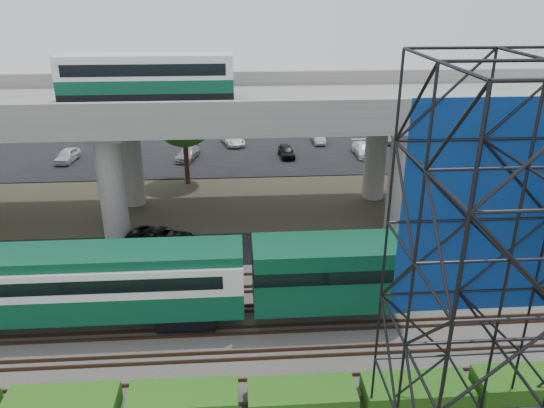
{
  "coord_description": "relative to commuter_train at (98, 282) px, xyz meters",
  "views": [
    {
      "loc": [
        -1.5,
        -21.83,
        16.88
      ],
      "look_at": [
        0.45,
        6.0,
        5.23
      ],
      "focal_mm": 35.0,
      "sensor_mm": 36.0,
      "label": 1
    }
  ],
  "objects": [
    {
      "name": "ground",
      "position": [
        8.7,
        -2.0,
        -2.88
      ],
      "size": [
        140.0,
        140.0,
        0.0
      ],
      "primitive_type": "plane",
      "color": "#474233",
      "rests_on": "ground"
    },
    {
      "name": "ballast_bed",
      "position": [
        8.7,
        0.0,
        -2.78
      ],
      "size": [
        90.0,
        12.0,
        0.2
      ],
      "primitive_type": "cube",
      "color": "slate",
      "rests_on": "ground"
    },
    {
      "name": "service_road",
      "position": [
        8.7,
        8.5,
        -2.84
      ],
      "size": [
        90.0,
        5.0,
        0.08
      ],
      "primitive_type": "cube",
      "color": "black",
      "rests_on": "ground"
    },
    {
      "name": "parking_lot",
      "position": [
        8.7,
        32.0,
        -2.84
      ],
      "size": [
        90.0,
        18.0,
        0.08
      ],
      "primitive_type": "cube",
      "color": "black",
      "rests_on": "ground"
    },
    {
      "name": "harbor_water",
      "position": [
        8.7,
        54.0,
        -2.87
      ],
      "size": [
        140.0,
        40.0,
        0.03
      ],
      "primitive_type": "cube",
      "color": "slate",
      "rests_on": "ground"
    },
    {
      "name": "rail_tracks",
      "position": [
        8.7,
        -0.0,
        -2.6
      ],
      "size": [
        90.0,
        9.52,
        0.16
      ],
      "color": "#472D1E",
      "rests_on": "ballast_bed"
    },
    {
      "name": "commuter_train",
      "position": [
        0.0,
        0.0,
        0.0
      ],
      "size": [
        29.3,
        3.06,
        4.3
      ],
      "color": "black",
      "rests_on": "rail_tracks"
    },
    {
      "name": "overpass",
      "position": [
        8.15,
        14.0,
        5.33
      ],
      "size": [
        80.0,
        12.0,
        12.4
      ],
      "color": "#9E9B93",
      "rests_on": "ground"
    },
    {
      "name": "hedge_strip",
      "position": [
        9.71,
        -6.3,
        -2.32
      ],
      "size": [
        34.6,
        1.8,
        1.2
      ],
      "color": "#265914",
      "rests_on": "ground"
    },
    {
      "name": "trees",
      "position": [
        4.04,
        14.17,
        2.69
      ],
      "size": [
        40.94,
        16.94,
        7.69
      ],
      "color": "#382314",
      "rests_on": "ground"
    },
    {
      "name": "suv",
      "position": [
        1.96,
        9.21,
        -2.14
      ],
      "size": [
        5.23,
        3.58,
        1.33
      ],
      "primitive_type": "imported",
      "rotation": [
        0.0,
        0.0,
        1.26
      ],
      "color": "black",
      "rests_on": "service_road"
    },
    {
      "name": "parked_cars",
      "position": [
        9.48,
        31.49,
        -2.18
      ],
      "size": [
        37.64,
        9.7,
        1.31
      ],
      "color": "silver",
      "rests_on": "parking_lot"
    }
  ]
}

